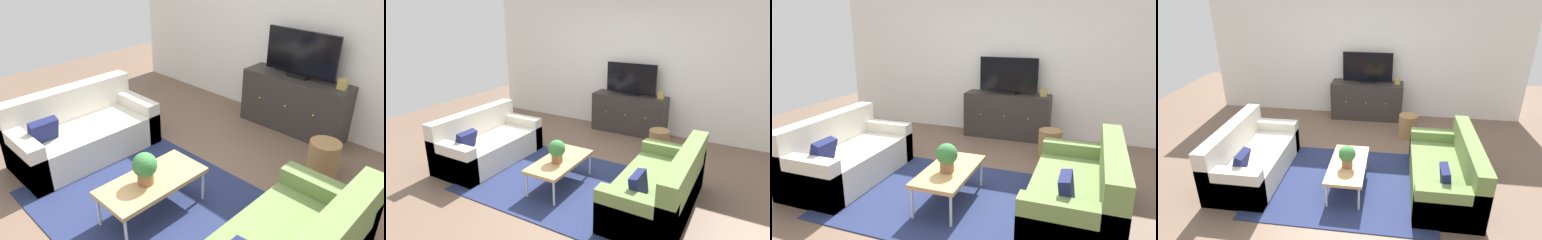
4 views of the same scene
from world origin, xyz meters
TOP-DOWN VIEW (x-y plane):
  - ground_plane at (0.00, 0.00)m, footprint 10.00×10.00m
  - wall_back at (0.00, 2.55)m, footprint 6.40×0.12m
  - area_rug at (0.00, -0.15)m, footprint 2.50×1.90m
  - couch_left_side at (-1.43, -0.10)m, footprint 0.84×1.67m
  - couch_right_side at (1.43, -0.10)m, footprint 0.84×1.67m
  - coffee_table at (0.06, -0.22)m, footprint 0.50×1.02m
  - potted_plant at (0.06, -0.29)m, footprint 0.23×0.23m
  - tv_console at (0.08, 2.27)m, footprint 1.44×0.47m
  - flat_screen_tv at (0.08, 2.29)m, footprint 0.99×0.16m
  - mantel_clock at (0.68, 2.27)m, footprint 0.11×0.07m
  - wicker_basket at (0.92, 1.51)m, footprint 0.34×0.34m

SIDE VIEW (x-z plane):
  - ground_plane at x=0.00m, z-range 0.00..0.00m
  - area_rug at x=0.00m, z-range 0.00..0.01m
  - wicker_basket at x=0.92m, z-range 0.00..0.42m
  - couch_left_side at x=-1.43m, z-range -0.13..0.67m
  - couch_right_side at x=1.43m, z-range -0.13..0.67m
  - coffee_table at x=0.06m, z-range 0.16..0.55m
  - tv_console at x=0.08m, z-range 0.00..0.76m
  - potted_plant at x=0.06m, z-range 0.40..0.72m
  - mantel_clock at x=0.68m, z-range 0.76..0.89m
  - flat_screen_tv at x=0.08m, z-range 0.76..1.37m
  - wall_back at x=0.00m, z-range 0.00..2.70m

